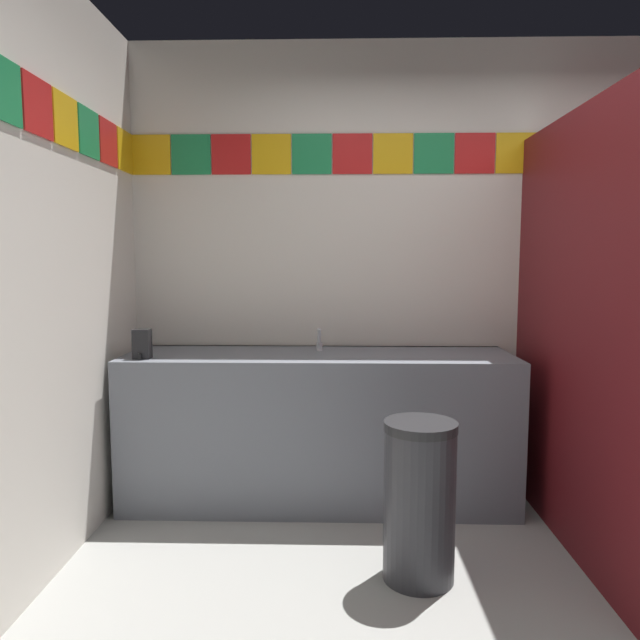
{
  "coord_description": "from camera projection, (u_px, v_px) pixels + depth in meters",
  "views": [
    {
      "loc": [
        -0.83,
        -1.96,
        1.4
      ],
      "look_at": [
        -0.91,
        1.03,
        1.08
      ],
      "focal_mm": 32.8,
      "sensor_mm": 36.0,
      "label": 1
    }
  ],
  "objects": [
    {
      "name": "wall_back",
      "position": [
        470.0,
        267.0,
        3.59
      ],
      "size": [
        4.13,
        0.09,
        2.69
      ],
      "color": "silver",
      "rests_on": "ground_plane"
    },
    {
      "name": "vanity_counter",
      "position": [
        319.0,
        426.0,
        3.37
      ],
      "size": [
        2.19,
        0.61,
        0.86
      ],
      "color": "slate",
      "rests_on": "ground_plane"
    },
    {
      "name": "stall_divider",
      "position": [
        633.0,
        340.0,
        2.53
      ],
      "size": [
        0.92,
        1.56,
        2.1
      ],
      "color": "maroon",
      "rests_on": "ground_plane"
    },
    {
      "name": "soap_dispenser",
      "position": [
        142.0,
        344.0,
        3.15
      ],
      "size": [
        0.09,
        0.09,
        0.16
      ],
      "color": "black",
      "rests_on": "vanity_counter"
    },
    {
      "name": "trash_bin",
      "position": [
        419.0,
        501.0,
        2.53
      ],
      "size": [
        0.32,
        0.32,
        0.7
      ],
      "color": "#333338",
      "rests_on": "ground_plane"
    },
    {
      "name": "faucet_center",
      "position": [
        319.0,
        342.0,
        3.4
      ],
      "size": [
        0.04,
        0.1,
        0.14
      ],
      "color": "silver",
      "rests_on": "vanity_counter"
    }
  ]
}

